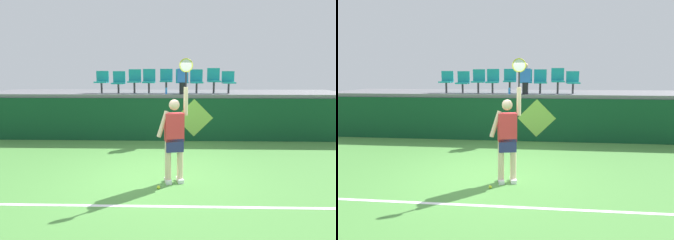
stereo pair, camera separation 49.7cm
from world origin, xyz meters
TOP-DOWN VIEW (x-y plane):
  - ground_plane at (0.00, 0.00)m, footprint 40.00×40.00m
  - court_back_wall at (0.00, 3.41)m, footprint 13.34×0.20m
  - spectator_platform at (0.00, 4.72)m, footprint 13.34×2.72m
  - court_baseline_stripe at (0.00, -1.37)m, footprint 12.01×0.08m
  - tennis_player at (0.34, -0.27)m, footprint 0.74×0.34m
  - tennis_ball at (0.03, -0.62)m, footprint 0.07×0.07m
  - water_bottle at (0.04, 3.58)m, footprint 0.07×0.07m
  - stadium_chair_0 at (-2.26, 4.00)m, footprint 0.44×0.42m
  - stadium_chair_1 at (-1.66, 4.01)m, footprint 0.44×0.42m
  - stadium_chair_2 at (-1.09, 4.01)m, footprint 0.44×0.42m
  - stadium_chair_3 at (-0.58, 4.01)m, footprint 0.44×0.42m
  - stadium_chair_4 at (0.03, 4.01)m, footprint 0.44×0.42m
  - stadium_chair_5 at (0.59, 4.01)m, footprint 0.44×0.42m
  - stadium_chair_6 at (1.10, 4.01)m, footprint 0.44×0.42m
  - stadium_chair_7 at (1.70, 4.01)m, footprint 0.44×0.42m
  - stadium_chair_8 at (2.22, 4.00)m, footprint 0.44×0.42m
  - spectator_0 at (0.59, 3.54)m, footprint 0.34×0.20m
  - wall_signage_mount at (0.98, 3.30)m, footprint 1.27×0.01m

SIDE VIEW (x-z plane):
  - ground_plane at x=0.00m, z-range 0.00..0.00m
  - wall_signage_mount at x=0.98m, z-range -0.72..0.72m
  - court_baseline_stripe at x=0.00m, z-range 0.00..0.01m
  - tennis_ball at x=0.03m, z-range 0.00..0.07m
  - court_back_wall at x=0.00m, z-range 0.00..1.45m
  - tennis_player at x=0.34m, z-range -0.29..2.29m
  - spectator_platform at x=0.00m, z-range 1.45..1.57m
  - water_bottle at x=0.04m, z-range 1.57..1.79m
  - stadium_chair_1 at x=-1.66m, z-range 1.60..2.38m
  - stadium_chair_8 at x=2.22m, z-range 1.62..2.39m
  - stadium_chair_0 at x=-2.26m, z-range 1.63..2.40m
  - stadium_chair_6 at x=1.10m, z-range 1.61..2.45m
  - stadium_chair_5 at x=0.59m, z-range 1.62..2.46m
  - stadium_chair_3 at x=-0.58m, z-range 1.61..2.46m
  - stadium_chair_2 at x=-1.09m, z-range 1.62..2.46m
  - stadium_chair_4 at x=0.03m, z-range 1.63..2.48m
  - stadium_chair_7 at x=1.70m, z-range 1.63..2.50m
  - spectator_0 at x=0.59m, z-range 1.59..2.63m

